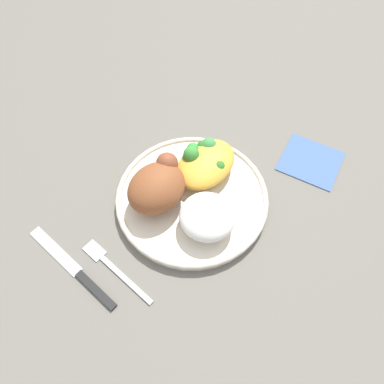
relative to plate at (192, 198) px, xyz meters
name	(u,v)px	position (x,y,z in m)	size (l,w,h in m)	color
ground_plane	(192,201)	(0.00, 0.00, -0.01)	(2.00, 2.00, 0.00)	#656057
plate	(192,198)	(0.00, 0.00, 0.00)	(0.25, 0.25, 0.02)	beige
roasted_chicken	(157,186)	(-0.04, 0.04, 0.04)	(0.11, 0.08, 0.06)	brown
rice_pile	(207,217)	(-0.02, -0.05, 0.03)	(0.09, 0.09, 0.04)	silver
mac_cheese_with_broccoli	(204,161)	(0.05, 0.02, 0.03)	(0.12, 0.08, 0.05)	gold
fork	(114,268)	(-0.17, 0.01, -0.01)	(0.02, 0.14, 0.01)	#B2B2B7
knife	(79,273)	(-0.21, 0.05, -0.01)	(0.02, 0.19, 0.01)	black
napkin	(311,161)	(0.20, -0.11, -0.01)	(0.09, 0.10, 0.00)	#47669E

